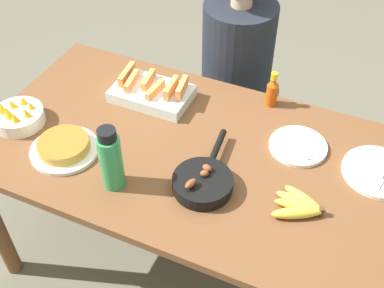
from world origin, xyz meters
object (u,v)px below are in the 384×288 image
at_px(banana_bunch, 300,206).
at_px(empty_plate_near_front, 298,146).
at_px(melon_tray, 152,92).
at_px(frittata_plate_center, 64,147).
at_px(empty_plate_far_left, 379,172).
at_px(skillet, 203,182).
at_px(fruit_bowl_mango, 18,116).
at_px(water_bottle, 111,160).
at_px(hot_sauce_bottle, 272,91).
at_px(person_figure, 235,93).

relative_size(banana_bunch, empty_plate_near_front, 0.82).
height_order(melon_tray, empty_plate_near_front, melon_tray).
xyz_separation_m(frittata_plate_center, empty_plate_far_left, (1.09, 0.36, -0.01)).
xyz_separation_m(skillet, empty_plate_near_front, (0.25, 0.33, -0.02)).
height_order(frittata_plate_center, empty_plate_far_left, frittata_plate_center).
bearing_deg(melon_tray, banana_bunch, -24.43).
relative_size(empty_plate_far_left, fruit_bowl_mango, 1.30).
distance_m(banana_bunch, water_bottle, 0.65).
bearing_deg(empty_plate_near_front, melon_tray, 176.27).
xyz_separation_m(skillet, water_bottle, (-0.29, -0.11, 0.09)).
distance_m(water_bottle, hot_sauce_bottle, 0.74).
bearing_deg(empty_plate_near_front, skillet, -127.40).
height_order(empty_plate_far_left, fruit_bowl_mango, fruit_bowl_mango).
bearing_deg(empty_plate_far_left, banana_bunch, -128.31).
bearing_deg(person_figure, skillet, -78.14).
distance_m(banana_bunch, hot_sauce_bottle, 0.56).
relative_size(empty_plate_near_front, fruit_bowl_mango, 1.10).
relative_size(melon_tray, hot_sauce_bottle, 2.07).
bearing_deg(person_figure, empty_plate_far_left, -34.85).
height_order(frittata_plate_center, water_bottle, water_bottle).
bearing_deg(frittata_plate_center, skillet, 5.15).
distance_m(banana_bunch, frittata_plate_center, 0.88).
xyz_separation_m(banana_bunch, empty_plate_far_left, (0.22, 0.27, -0.01)).
relative_size(fruit_bowl_mango, water_bottle, 0.79).
height_order(water_bottle, hot_sauce_bottle, water_bottle).
xyz_separation_m(frittata_plate_center, fruit_bowl_mango, (-0.26, 0.06, 0.01)).
xyz_separation_m(melon_tray, empty_plate_near_front, (0.64, -0.04, -0.03)).
bearing_deg(skillet, person_figure, 6.17).
bearing_deg(fruit_bowl_mango, person_figure, 51.86).
bearing_deg(hot_sauce_bottle, frittata_plate_center, -136.72).
xyz_separation_m(banana_bunch, fruit_bowl_mango, (-1.13, -0.03, 0.02)).
bearing_deg(empty_plate_near_front, banana_bunch, -74.02).
xyz_separation_m(banana_bunch, frittata_plate_center, (-0.87, -0.09, 0.00)).
distance_m(empty_plate_far_left, hot_sauce_bottle, 0.52).
distance_m(melon_tray, empty_plate_near_front, 0.64).
distance_m(empty_plate_far_left, person_figure, 0.90).
height_order(skillet, water_bottle, water_bottle).
bearing_deg(skillet, empty_plate_far_left, -65.85).
bearing_deg(empty_plate_far_left, empty_plate_near_front, 177.56).
xyz_separation_m(fruit_bowl_mango, hot_sauce_bottle, (0.88, 0.52, 0.03)).
height_order(frittata_plate_center, fruit_bowl_mango, fruit_bowl_mango).
bearing_deg(water_bottle, skillet, 20.72).
height_order(frittata_plate_center, hot_sauce_bottle, hot_sauce_bottle).
xyz_separation_m(banana_bunch, person_figure, (-0.50, 0.77, -0.24)).
distance_m(melon_tray, hot_sauce_bottle, 0.50).
height_order(fruit_bowl_mango, water_bottle, water_bottle).
distance_m(skillet, frittata_plate_center, 0.54).
bearing_deg(hot_sauce_bottle, water_bottle, -119.72).
xyz_separation_m(banana_bunch, hot_sauce_bottle, (-0.25, 0.49, 0.05)).
distance_m(empty_plate_near_front, person_figure, 0.68).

